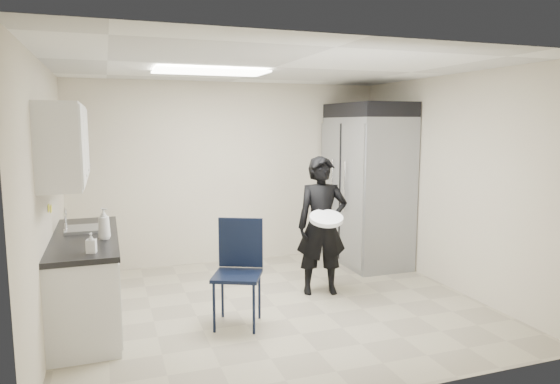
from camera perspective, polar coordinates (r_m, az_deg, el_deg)
name	(u,v)px	position (r m, az deg, el deg)	size (l,w,h in m)	color
floor	(275,306)	(5.69, -0.55, -12.91)	(4.50, 4.50, 0.00)	tan
ceiling	(275,67)	(5.35, -0.58, 14.09)	(4.50, 4.50, 0.00)	white
back_wall	(231,173)	(7.28, -5.61, 2.17)	(4.50, 4.50, 0.00)	beige
left_wall	(46,201)	(5.12, -25.15, -0.97)	(4.00, 4.00, 0.00)	beige
right_wall	(449,182)	(6.45, 18.74, 1.04)	(4.00, 4.00, 0.00)	beige
ceiling_panel	(210,72)	(5.58, -7.96, 13.45)	(1.20, 0.60, 0.02)	white
lower_counter	(86,282)	(5.49, -21.24, -9.54)	(0.60, 1.90, 0.86)	silver
countertop	(84,238)	(5.37, -21.49, -4.89)	(0.64, 1.95, 0.05)	black
sink	(87,234)	(5.62, -21.18, -4.49)	(0.42, 0.40, 0.14)	gray
faucet	(66,221)	(5.60, -23.30, -3.07)	(0.02, 0.02, 0.24)	silver
upper_cabinets	(65,144)	(5.26, -23.37, 5.10)	(0.35, 1.80, 0.75)	silver
towel_dispenser	(67,157)	(6.42, -23.14, 3.67)	(0.22, 0.30, 0.35)	black
notice_sticker_left	(49,208)	(5.23, -24.93, -1.67)	(0.00, 0.12, 0.07)	yellow
notice_sticker_right	(51,209)	(5.44, -24.70, -1.75)	(0.00, 0.12, 0.07)	yellow
commercial_fridge	(367,191)	(7.30, 9.90, 0.13)	(0.80, 1.35, 2.10)	gray
fridge_compressor	(369,110)	(7.24, 10.11, 9.18)	(0.80, 1.35, 0.20)	black
folding_chair	(237,276)	(5.05, -4.92, -9.51)	(0.46, 0.46, 1.03)	black
man_tuxedo	(322,226)	(5.92, 4.81, -3.86)	(0.60, 0.40, 1.64)	black
bucket_lid	(326,218)	(5.66, 5.31, -3.02)	(0.38, 0.38, 0.05)	white
soap_bottle_a	(104,224)	(5.10, -19.48, -3.43)	(0.12, 0.12, 0.30)	white
soap_bottle_b	(91,243)	(4.61, -20.77, -5.46)	(0.08, 0.08, 0.18)	#A4A5AF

